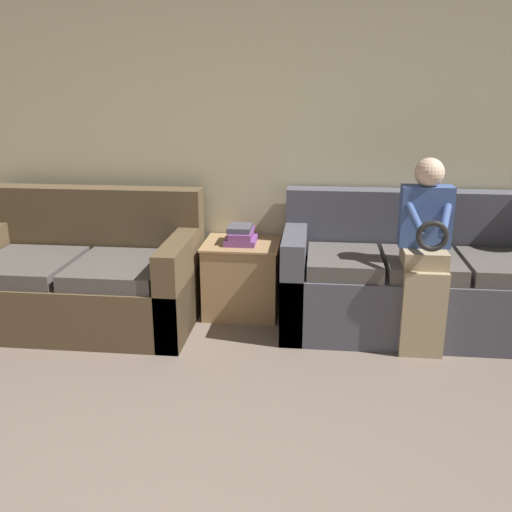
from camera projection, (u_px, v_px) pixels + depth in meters
wall_back at (245, 144)px, 4.40m from camera, size 7.30×0.06×2.55m
couch_main at (417, 282)px, 4.12m from camera, size 1.93×0.85×0.97m
couch_side at (84, 278)px, 4.26m from camera, size 1.68×0.96×0.96m
child_left_seated at (425, 248)px, 3.69m from camera, size 0.34×0.39×1.28m
side_shelf at (242, 277)px, 4.40m from camera, size 0.57×0.51×0.57m
book_stack at (241, 235)px, 4.29m from camera, size 0.23×0.32×0.13m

